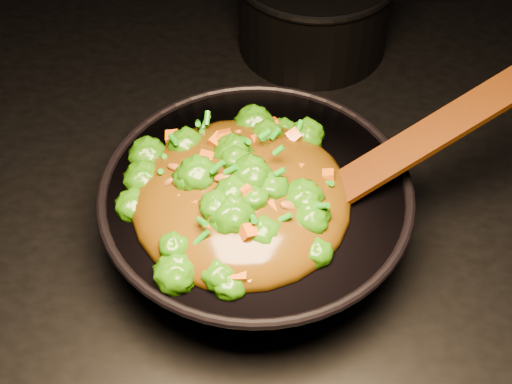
# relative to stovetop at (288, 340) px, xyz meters

# --- Properties ---
(stovetop) EXTENTS (1.20, 0.90, 0.90)m
(stovetop) POSITION_rel_stovetop_xyz_m (0.00, 0.00, 0.00)
(stovetop) COLOR black
(stovetop) RESTS_ON ground
(wok) EXTENTS (0.49, 0.49, 0.10)m
(wok) POSITION_rel_stovetop_xyz_m (-0.06, -0.11, 0.50)
(wok) COLOR black
(wok) RESTS_ON stovetop
(stir_fry) EXTENTS (0.32, 0.32, 0.09)m
(stir_fry) POSITION_rel_stovetop_xyz_m (-0.07, -0.13, 0.60)
(stir_fry) COLOR #2A7208
(stir_fry) RESTS_ON wok
(spatula) EXTENTS (0.28, 0.16, 0.12)m
(spatula) POSITION_rel_stovetop_xyz_m (0.13, -0.08, 0.61)
(spatula) COLOR #3B0E05
(spatula) RESTS_ON wok
(back_pot) EXTENTS (0.30, 0.30, 0.14)m
(back_pot) POSITION_rel_stovetop_xyz_m (0.03, 0.32, 0.52)
(back_pot) COLOR black
(back_pot) RESTS_ON stovetop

